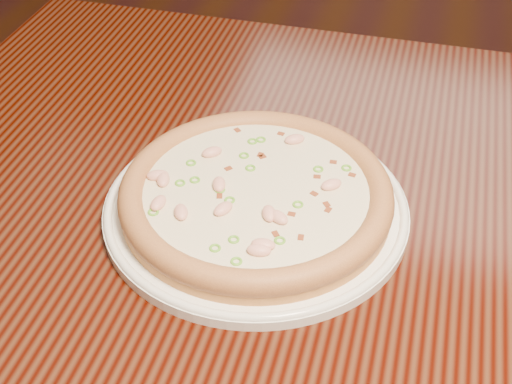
# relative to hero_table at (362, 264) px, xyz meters

# --- Properties ---
(ground) EXTENTS (9.00, 9.00, 0.00)m
(ground) POSITION_rel_hero_table_xyz_m (-0.22, 0.72, -0.65)
(ground) COLOR black
(hero_table) EXTENTS (1.20, 0.80, 0.75)m
(hero_table) POSITION_rel_hero_table_xyz_m (0.00, 0.00, 0.00)
(hero_table) COLOR black
(hero_table) RESTS_ON ground
(plate) EXTENTS (0.33, 0.33, 0.02)m
(plate) POSITION_rel_hero_table_xyz_m (-0.12, -0.05, 0.11)
(plate) COLOR white
(plate) RESTS_ON hero_table
(pizza) EXTENTS (0.30, 0.30, 0.03)m
(pizza) POSITION_rel_hero_table_xyz_m (-0.12, -0.05, 0.13)
(pizza) COLOR #C5813C
(pizza) RESTS_ON plate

